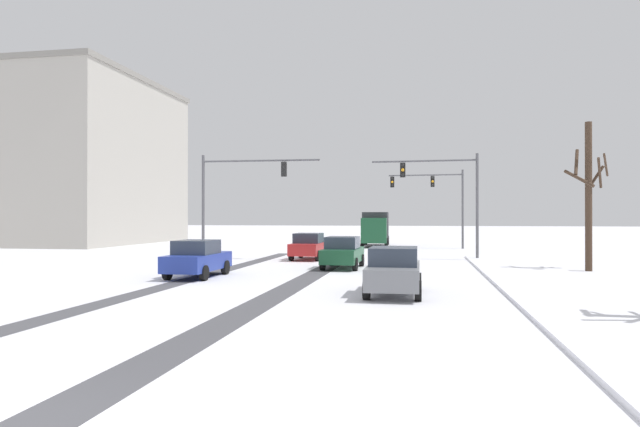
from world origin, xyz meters
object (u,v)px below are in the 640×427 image
at_px(traffic_signal_near_right, 447,187).
at_px(traffic_signal_far_right, 436,192).
at_px(bare_tree_sidewalk_mid, 588,192).
at_px(traffic_signal_near_left, 236,187).
at_px(car_blue_third, 197,258).
at_px(car_grey_fourth, 394,271).
at_px(car_red_lead, 309,246).
at_px(office_building_far_left_block, 43,163).
at_px(car_dark_green_second, 343,252).
at_px(box_truck_delivery, 375,228).

bearing_deg(traffic_signal_near_right, traffic_signal_far_right, 91.50).
bearing_deg(bare_tree_sidewalk_mid, traffic_signal_near_right, 135.95).
distance_m(traffic_signal_near_left, car_blue_third, 10.94).
bearing_deg(traffic_signal_far_right, car_grey_fourth, -94.38).
distance_m(traffic_signal_near_left, car_grey_fourth, 17.98).
height_order(traffic_signal_near_right, bare_tree_sidewalk_mid, bare_tree_sidewalk_mid).
xyz_separation_m(car_red_lead, office_building_far_left_block, (-30.81, 16.56, 7.25)).
xyz_separation_m(traffic_signal_far_right, traffic_signal_near_right, (0.31, -12.02, -0.19)).
height_order(traffic_signal_far_right, car_grey_fourth, traffic_signal_far_right).
bearing_deg(car_dark_green_second, traffic_signal_near_right, 51.45).
bearing_deg(car_grey_fourth, traffic_signal_near_right, 81.30).
xyz_separation_m(traffic_signal_far_right, bare_tree_sidewalk_mid, (6.74, -18.24, -0.82)).
distance_m(traffic_signal_near_right, box_truck_delivery, 15.81).
xyz_separation_m(car_red_lead, car_grey_fourth, (5.90, -14.62, 0.00)).
bearing_deg(car_red_lead, box_truck_delivery, 80.08).
bearing_deg(car_dark_green_second, car_grey_fourth, -71.81).
distance_m(car_blue_third, office_building_far_left_block, 39.68).
bearing_deg(box_truck_delivery, office_building_far_left_block, 179.13).
bearing_deg(car_grey_fourth, office_building_far_left_block, 139.65).
relative_size(traffic_signal_near_left, box_truck_delivery, 1.00).
bearing_deg(traffic_signal_far_right, bare_tree_sidewalk_mid, -69.72).
bearing_deg(traffic_signal_near_left, car_blue_third, -80.41).
xyz_separation_m(traffic_signal_near_left, car_red_lead, (4.53, 0.45, -3.70)).
distance_m(car_dark_green_second, office_building_far_left_block, 40.84).
bearing_deg(car_blue_third, car_grey_fourth, -24.75).
relative_size(traffic_signal_near_right, car_dark_green_second, 1.58).
relative_size(traffic_signal_far_right, car_grey_fourth, 1.58).
distance_m(traffic_signal_near_right, car_red_lead, 9.25).
bearing_deg(bare_tree_sidewalk_mid, car_grey_fourth, -131.86).
height_order(traffic_signal_far_right, office_building_far_left_block, office_building_far_left_block).
bearing_deg(traffic_signal_far_right, car_blue_third, -114.23).
bearing_deg(car_red_lead, car_blue_third, -104.87).
bearing_deg(traffic_signal_near_left, office_building_far_left_block, 147.07).
bearing_deg(car_blue_third, box_truck_delivery, 78.09).
distance_m(traffic_signal_near_right, office_building_far_left_block, 42.12).
distance_m(traffic_signal_far_right, car_blue_third, 26.76).
relative_size(bare_tree_sidewalk_mid, office_building_far_left_block, 0.32).
xyz_separation_m(car_dark_green_second, bare_tree_sidewalk_mid, (11.93, 0.69, 3.01)).
relative_size(car_red_lead, car_dark_green_second, 1.00).
distance_m(traffic_signal_near_right, car_dark_green_second, 9.56).
distance_m(car_blue_third, box_truck_delivery, 27.26).
bearing_deg(car_blue_third, traffic_signal_far_right, 65.77).
bearing_deg(office_building_far_left_block, car_red_lead, -28.26).
relative_size(car_red_lead, office_building_far_left_block, 0.18).
distance_m(car_blue_third, bare_tree_sidewalk_mid, 18.82).
xyz_separation_m(traffic_signal_far_right, car_grey_fourth, (-2.16, -28.17, -3.83)).
distance_m(car_red_lead, car_blue_third, 10.97).
relative_size(traffic_signal_far_right, car_dark_green_second, 1.57).
height_order(traffic_signal_near_right, car_dark_green_second, traffic_signal_near_right).
xyz_separation_m(car_blue_third, car_grey_fourth, (8.71, -4.02, 0.00)).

